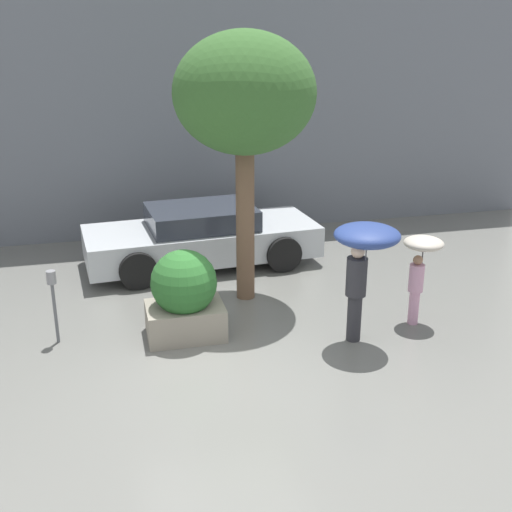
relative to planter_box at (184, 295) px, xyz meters
The scene contains 8 objects.
ground_plane 1.37m from the planter_box, 72.40° to the right, with size 40.00×40.00×0.00m, color slate.
building_facade 5.85m from the planter_box, 86.15° to the left, with size 18.00×0.30×6.00m.
planter_box is the anchor object (origin of this frame).
person_adult 2.79m from the planter_box, 18.13° to the right, with size 0.96×0.96×1.87m.
person_child 3.74m from the planter_box, ahead, with size 0.63×0.63×1.45m.
parked_car_near 3.20m from the planter_box, 76.02° to the left, with size 4.69×2.26×1.19m.
street_tree 3.31m from the planter_box, 45.46° to the left, with size 2.31×2.31×4.52m.
parking_meter 1.94m from the planter_box, behind, with size 0.14×0.14×1.16m.
Camera 1 is at (-1.45, -7.83, 4.55)m, focal length 45.00 mm.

